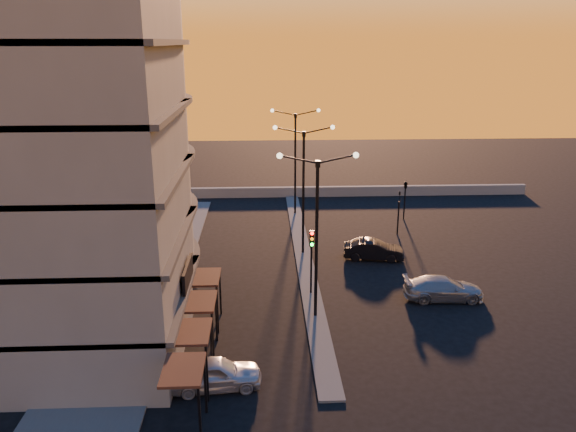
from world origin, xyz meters
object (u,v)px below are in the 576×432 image
at_px(car_sedan, 373,250).
at_px(car_wagon, 444,288).
at_px(streetlamp_mid, 303,180).
at_px(car_hatchback, 214,373).
at_px(traffic_light_main, 312,252).

xyz_separation_m(car_sedan, car_wagon, (3.00, -6.73, -0.00)).
height_order(streetlamp_mid, car_hatchback, streetlamp_mid).
distance_m(car_hatchback, car_sedan, 18.40).
distance_m(traffic_light_main, car_hatchback, 11.01).
xyz_separation_m(streetlamp_mid, car_sedan, (5.00, -1.28, -4.89)).
distance_m(streetlamp_mid, car_wagon, 12.33).
height_order(traffic_light_main, car_wagon, traffic_light_main).
relative_size(streetlamp_mid, car_wagon, 1.97).
bearing_deg(car_hatchback, traffic_light_main, -34.45).
bearing_deg(car_wagon, traffic_light_main, 85.98).
height_order(car_sedan, car_wagon, car_sedan).
bearing_deg(streetlamp_mid, car_hatchback, -107.38).
distance_m(car_sedan, car_wagon, 7.37).
bearing_deg(traffic_light_main, car_wagon, -6.30).
height_order(streetlamp_mid, car_sedan, streetlamp_mid).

